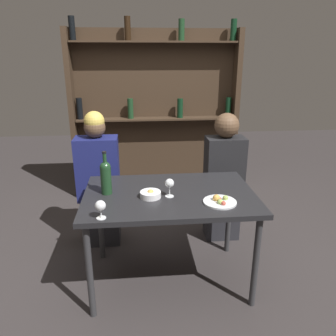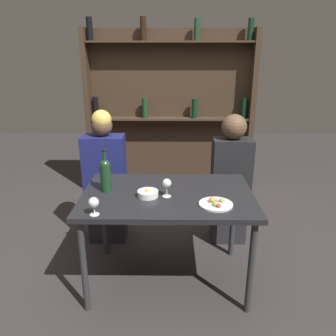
{
  "view_description": "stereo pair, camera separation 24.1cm",
  "coord_description": "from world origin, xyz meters",
  "views": [
    {
      "loc": [
        -0.21,
        -2.15,
        1.68
      ],
      "look_at": [
        0.0,
        0.12,
        0.88
      ],
      "focal_mm": 35.0,
      "sensor_mm": 36.0,
      "label": 1
    },
    {
      "loc": [
        0.03,
        -2.16,
        1.68
      ],
      "look_at": [
        0.0,
        0.12,
        0.88
      ],
      "focal_mm": 35.0,
      "sensor_mm": 36.0,
      "label": 2
    }
  ],
  "objects": [
    {
      "name": "seated_person_left",
      "position": [
        -0.58,
        0.6,
        0.59
      ],
      "size": [
        0.37,
        0.22,
        1.23
      ],
      "color": "#26262B",
      "rests_on": "ground_plane"
    },
    {
      "name": "food_plate_0",
      "position": [
        0.32,
        -0.19,
        0.75
      ],
      "size": [
        0.23,
        0.23,
        0.05
      ],
      "color": "silver",
      "rests_on": "dining_table"
    },
    {
      "name": "snack_bowl",
      "position": [
        -0.14,
        -0.06,
        0.76
      ],
      "size": [
        0.15,
        0.15,
        0.06
      ],
      "color": "white",
      "rests_on": "dining_table"
    },
    {
      "name": "wine_rack_wall",
      "position": [
        -0.0,
        1.78,
        1.04
      ],
      "size": [
        1.99,
        0.21,
        2.07
      ],
      "color": "#38281C",
      "rests_on": "ground_plane"
    },
    {
      "name": "wine_glass_0",
      "position": [
        -0.01,
        -0.06,
        0.83
      ],
      "size": [
        0.06,
        0.06,
        0.13
      ],
      "color": "silver",
      "rests_on": "dining_table"
    },
    {
      "name": "wine_bottle",
      "position": [
        -0.45,
        0.04,
        0.87
      ],
      "size": [
        0.08,
        0.08,
        0.31
      ],
      "color": "#19381E",
      "rests_on": "dining_table"
    },
    {
      "name": "seated_person_right",
      "position": [
        0.56,
        0.6,
        0.58
      ],
      "size": [
        0.34,
        0.22,
        1.2
      ],
      "color": "#26262B",
      "rests_on": "ground_plane"
    },
    {
      "name": "dining_table",
      "position": [
        0.0,
        0.0,
        0.67
      ],
      "size": [
        1.23,
        0.8,
        0.73
      ],
      "color": "black",
      "rests_on": "ground_plane"
    },
    {
      "name": "wine_glass_1",
      "position": [
        -0.45,
        -0.34,
        0.81
      ],
      "size": [
        0.07,
        0.07,
        0.12
      ],
      "color": "silver",
      "rests_on": "dining_table"
    },
    {
      "name": "ground_plane",
      "position": [
        0.0,
        0.0,
        0.0
      ],
      "size": [
        10.0,
        10.0,
        0.0
      ],
      "primitive_type": "plane",
      "color": "#332D2D"
    }
  ]
}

